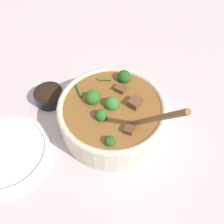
# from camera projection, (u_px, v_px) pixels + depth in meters

# --- Properties ---
(ground_plane) EXTENTS (4.00, 4.00, 0.00)m
(ground_plane) POSITION_uv_depth(u_px,v_px,m) (112.00, 125.00, 0.63)
(ground_plane) COLOR silver
(stew_bowl) EXTENTS (0.31, 0.28, 0.25)m
(stew_bowl) POSITION_uv_depth(u_px,v_px,m) (112.00, 113.00, 0.58)
(stew_bowl) COLOR beige
(stew_bowl) RESTS_ON ground_plane
(condiment_bowl) EXTENTS (0.09, 0.09, 0.04)m
(condiment_bowl) POSITION_uv_depth(u_px,v_px,m) (49.00, 96.00, 0.66)
(condiment_bowl) COLOR black
(condiment_bowl) RESTS_ON ground_plane
(empty_plate) EXTENTS (0.22, 0.22, 0.02)m
(empty_plate) POSITION_uv_depth(u_px,v_px,m) (7.00, 152.00, 0.57)
(empty_plate) COLOR white
(empty_plate) RESTS_ON ground_plane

